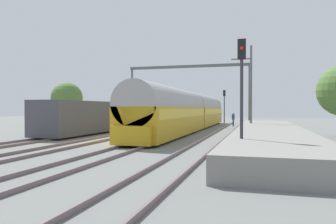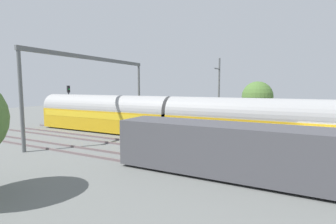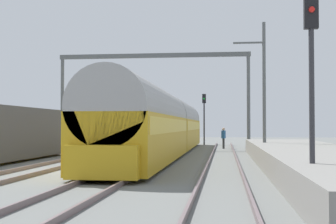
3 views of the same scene
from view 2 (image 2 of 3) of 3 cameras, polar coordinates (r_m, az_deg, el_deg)
name	(u,v)px [view 2 (image 2 of 3)]	position (r m, az deg, el deg)	size (l,w,h in m)	color
ground	(317,160)	(19.87, 30.70, -9.29)	(120.00, 120.00, 0.00)	slate
track_far_west	(325,190)	(14.36, 32.14, -14.71)	(1.52, 60.00, 0.16)	#6C5B5C
track_west	(319,166)	(18.00, 31.09, -10.57)	(1.52, 60.00, 0.16)	#6C5B5C
track_east	(315,152)	(21.71, 30.41, -7.83)	(1.52, 60.00, 0.16)	#6C5B5C
track_far_east	(312,142)	(25.46, 29.94, -5.89)	(1.52, 60.00, 0.16)	#6C5B5C
platform	(288,129)	(29.12, 25.69, -3.56)	(4.40, 28.00, 0.90)	gray
passenger_train	(170,117)	(23.80, 0.56, -1.26)	(2.93, 32.85, 3.82)	gold
freight_car	(232,150)	(14.20, 14.34, -8.34)	(2.80, 13.00, 2.70)	#47474C
person_crossing	(126,118)	(31.40, -9.58, -1.36)	(0.36, 0.46, 1.73)	#313131
railway_signal_far	(69,100)	(35.00, -21.62, 2.64)	(0.36, 0.30, 5.02)	#2D2D33
catenary_gantry	(95,77)	(26.36, -16.17, 7.69)	(15.91, 0.28, 7.86)	#585B5D
catenary_pole_east_mid	(219,93)	(28.38, 11.45, 4.18)	(1.90, 0.20, 8.00)	#585B5D
tree_east_background	(257,97)	(34.57, 19.65, 3.32)	(3.92, 3.92, 5.57)	#4C3826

